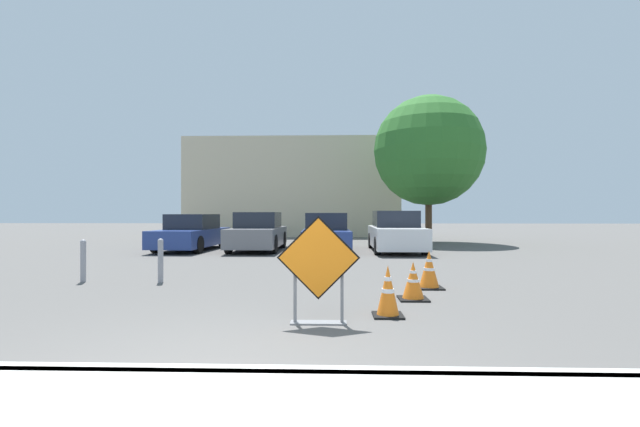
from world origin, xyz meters
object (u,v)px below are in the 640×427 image
(road_closed_sign, at_px, (318,267))
(traffic_cone_nearest, at_px, (388,291))
(parked_car_nearest, at_px, (192,233))
(parked_car_second, at_px, (258,233))
(bollard_nearest, at_px, (161,259))
(bollard_second, at_px, (83,260))
(traffic_cone_third, at_px, (429,270))
(parked_car_third, at_px, (326,233))
(traffic_cone_second, at_px, (413,281))
(parked_car_fourth, at_px, (395,233))

(road_closed_sign, bearing_deg, traffic_cone_nearest, 25.84)
(parked_car_nearest, bearing_deg, parked_car_second, 179.53)
(bollard_nearest, xyz_separation_m, bollard_second, (-1.63, 0.00, -0.01))
(road_closed_sign, relative_size, traffic_cone_nearest, 1.97)
(traffic_cone_nearest, relative_size, traffic_cone_third, 0.98)
(parked_car_second, bearing_deg, parked_car_third, -179.30)
(parked_car_second, distance_m, parked_car_third, 2.63)
(traffic_cone_second, distance_m, parked_car_third, 9.47)
(traffic_cone_second, xyz_separation_m, parked_car_fourth, (1.03, 9.11, 0.39))
(parked_car_second, height_order, bollard_nearest, parked_car_second)
(road_closed_sign, distance_m, parked_car_nearest, 12.32)
(bollard_second, bearing_deg, road_closed_sign, -32.76)
(bollard_nearest, bearing_deg, road_closed_sign, -43.65)
(parked_car_nearest, relative_size, parked_car_fourth, 0.98)
(traffic_cone_third, height_order, bollard_second, bollard_second)
(road_closed_sign, height_order, traffic_cone_second, road_closed_sign)
(parked_car_nearest, relative_size, bollard_second, 5.11)
(parked_car_nearest, height_order, bollard_nearest, parked_car_nearest)
(traffic_cone_third, bearing_deg, parked_car_fourth, 86.29)
(traffic_cone_nearest, bearing_deg, bollard_second, 155.12)
(parked_car_nearest, xyz_separation_m, parked_car_fourth, (7.89, -0.35, 0.05))
(traffic_cone_third, xyz_separation_m, bollard_second, (-7.03, 0.51, 0.12))
(parked_car_fourth, height_order, bollard_second, parked_car_fourth)
(road_closed_sign, height_order, traffic_cone_nearest, road_closed_sign)
(bollard_nearest, bearing_deg, parked_car_nearest, 104.05)
(parked_car_fourth, bearing_deg, parked_car_nearest, -1.85)
(traffic_cone_third, bearing_deg, parked_car_third, 104.39)
(parked_car_second, bearing_deg, bollard_second, 73.67)
(parked_car_nearest, distance_m, bollard_second, 7.88)
(parked_car_third, relative_size, parked_car_fourth, 0.95)
(bollard_second, bearing_deg, bollard_nearest, -0.00)
(traffic_cone_second, distance_m, parked_car_nearest, 11.70)
(parked_car_fourth, xyz_separation_m, bollard_second, (-7.55, -7.51, -0.23))
(traffic_cone_second, relative_size, bollard_nearest, 0.69)
(road_closed_sign, height_order, bollard_nearest, road_closed_sign)
(parked_car_third, distance_m, parked_car_fourth, 2.64)
(road_closed_sign, relative_size, parked_car_nearest, 0.31)
(parked_car_second, bearing_deg, traffic_cone_second, 114.72)
(bollard_nearest, height_order, bollard_second, bollard_nearest)
(road_closed_sign, height_order, parked_car_fourth, parked_car_fourth)
(traffic_cone_second, bearing_deg, traffic_cone_nearest, -115.91)
(traffic_cone_third, xyz_separation_m, parked_car_fourth, (0.52, 8.02, 0.35))
(road_closed_sign, xyz_separation_m, bollard_second, (-5.01, 3.22, -0.27))
(road_closed_sign, bearing_deg, parked_car_third, 90.48)
(parked_car_third, bearing_deg, bollard_second, 55.98)
(bollard_nearest, bearing_deg, bollard_second, 180.00)
(parked_car_second, relative_size, bollard_nearest, 4.64)
(traffic_cone_nearest, bearing_deg, parked_car_third, 95.67)
(parked_car_fourth, bearing_deg, bollard_second, 45.58)
(parked_car_nearest, bearing_deg, traffic_cone_nearest, 123.85)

